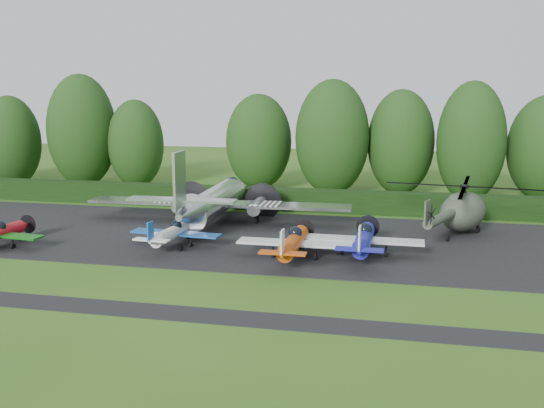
% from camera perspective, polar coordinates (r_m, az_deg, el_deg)
% --- Properties ---
extents(ground, '(160.00, 160.00, 0.00)m').
position_cam_1_polar(ground, '(36.78, -8.30, -6.67)').
color(ground, '#295718').
rests_on(ground, ground).
extents(apron, '(70.00, 18.00, 0.01)m').
position_cam_1_polar(apron, '(45.93, -3.96, -3.07)').
color(apron, black).
rests_on(apron, ground).
extents(taxiway_verge, '(70.00, 2.00, 0.00)m').
position_cam_1_polar(taxiway_verge, '(31.54, -12.14, -9.79)').
color(taxiway_verge, black).
rests_on(taxiway_verge, ground).
extents(hedgerow, '(90.00, 1.60, 2.00)m').
position_cam_1_polar(hedgerow, '(56.33, -0.87, -0.48)').
color(hedgerow, black).
rests_on(hedgerow, ground).
extents(transport_plane, '(22.19, 17.02, 7.11)m').
position_cam_1_polar(transport_plane, '(49.25, -5.54, 0.20)').
color(transport_plane, silver).
rests_on(transport_plane, ground).
extents(light_plane_white, '(6.60, 6.94, 2.54)m').
position_cam_1_polar(light_plane_white, '(43.12, -9.31, -2.66)').
color(light_plane_white, white).
rests_on(light_plane_white, ground).
extents(light_plane_orange, '(7.59, 7.99, 2.92)m').
position_cam_1_polar(light_plane_orange, '(39.24, 2.04, -3.62)').
color(light_plane_orange, '#BD440B').
rests_on(light_plane_orange, ground).
extents(light_plane_blue, '(7.81, 8.21, 3.00)m').
position_cam_1_polar(light_plane_blue, '(40.38, 8.64, -3.27)').
color(light_plane_blue, '#1A1B9D').
rests_on(light_plane_blue, ground).
extents(helicopter, '(11.80, 13.81, 3.80)m').
position_cam_1_polar(helicopter, '(48.45, 17.56, -0.36)').
color(helicopter, '#384233').
rests_on(helicopter, ground).
extents(tree_0, '(7.66, 7.66, 12.71)m').
position_cam_1_polar(tree_0, '(72.06, -17.46, 6.57)').
color(tree_0, black).
rests_on(tree_0, ground).
extents(tree_1, '(6.65, 6.65, 10.33)m').
position_cam_1_polar(tree_1, '(74.96, -23.39, 5.41)').
color(tree_1, black).
rests_on(tree_1, ground).
extents(tree_2, '(6.65, 6.65, 11.83)m').
position_cam_1_polar(tree_2, '(62.56, 18.24, 5.56)').
color(tree_2, black).
rests_on(tree_2, ground).
extents(tree_6, '(6.92, 6.92, 11.02)m').
position_cam_1_polar(tree_6, '(65.03, 12.03, 5.68)').
color(tree_6, black).
rests_on(tree_6, ground).
extents(tree_7, '(7.27, 7.27, 10.53)m').
position_cam_1_polar(tree_7, '(67.35, -1.25, 5.87)').
color(tree_7, black).
rests_on(tree_7, ground).
extents(tree_8, '(6.27, 6.27, 9.88)m').
position_cam_1_polar(tree_8, '(70.22, -12.69, 5.54)').
color(tree_8, black).
rests_on(tree_8, ground).
extents(tree_9, '(7.73, 7.73, 12.05)m').
position_cam_1_polar(tree_9, '(63.83, 5.68, 6.24)').
color(tree_9, black).
rests_on(tree_9, ground).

